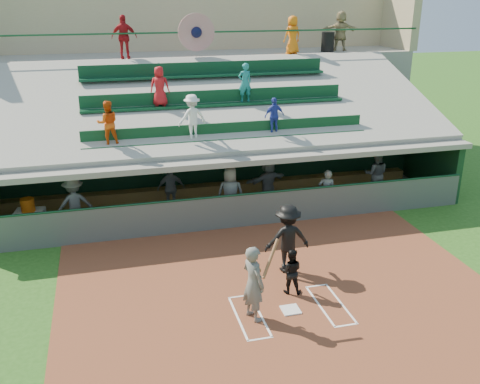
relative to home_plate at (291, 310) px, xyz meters
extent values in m
plane|color=#245116|center=(0.00, 0.00, -0.04)|extent=(100.00, 100.00, 0.00)
cube|color=brown|center=(0.00, 0.50, -0.03)|extent=(11.00, 9.00, 0.02)
cube|color=white|center=(0.00, 0.00, 0.00)|extent=(0.43, 0.43, 0.03)
cube|color=white|center=(-0.75, 0.00, -0.01)|extent=(0.05, 1.80, 0.01)
cube|color=white|center=(0.75, 0.00, -0.01)|extent=(0.05, 1.80, 0.01)
cube|color=white|center=(-1.30, 0.00, -0.01)|extent=(0.05, 1.80, 0.01)
cube|color=white|center=(1.30, 0.00, -0.01)|extent=(0.05, 1.80, 0.01)
cube|color=silver|center=(-1.02, 0.90, -0.01)|extent=(0.60, 0.05, 0.01)
cube|color=white|center=(1.02, 0.90, -0.01)|extent=(0.60, 0.05, 0.01)
cube|color=white|center=(-1.02, -0.90, -0.01)|extent=(0.60, 0.05, 0.01)
cube|color=white|center=(1.02, -0.90, -0.01)|extent=(0.60, 0.05, 0.01)
cube|color=gray|center=(0.00, 6.75, -0.02)|extent=(16.00, 3.50, 0.04)
cube|color=gray|center=(0.00, 13.50, 2.26)|extent=(20.00, 3.00, 4.60)
cube|color=#525852|center=(0.00, 5.00, 0.52)|extent=(16.00, 0.06, 1.10)
cylinder|color=#133D24|center=(0.00, 5.00, 1.09)|extent=(16.00, 0.08, 0.08)
cube|color=black|center=(0.00, 8.50, 1.07)|extent=(16.00, 0.25, 2.20)
cube|color=#103219|center=(8.00, 6.75, 1.07)|extent=(0.25, 3.50, 2.20)
cube|color=gray|center=(0.00, 6.75, 2.17)|extent=(16.40, 3.90, 0.18)
cube|color=gray|center=(0.00, 10.25, 1.12)|extent=(16.40, 3.50, 2.30)
cube|color=gray|center=(0.00, 11.90, 2.26)|extent=(16.40, 0.30, 4.60)
cube|color=gray|center=(0.00, 8.60, 3.42)|extent=(16.40, 6.51, 2.37)
cube|color=#0C371B|center=(0.00, 6.20, 2.62)|extent=(9.40, 0.42, 0.08)
cube|color=#0D391D|center=(0.00, 6.40, 2.88)|extent=(9.40, 0.06, 0.45)
cube|color=#0D391F|center=(0.00, 8.10, 3.37)|extent=(9.40, 0.42, 0.08)
cube|color=#0D3B20|center=(0.00, 8.30, 3.62)|extent=(9.40, 0.06, 0.45)
cube|color=#0C3721|center=(0.00, 10.00, 4.12)|extent=(9.40, 0.42, 0.08)
cube|color=#0C351E|center=(0.00, 10.20, 4.38)|extent=(9.40, 0.06, 0.45)
imported|color=#D34A0C|center=(-3.83, 6.30, 3.34)|extent=(0.69, 0.56, 1.37)
imported|color=white|center=(-1.20, 6.30, 3.38)|extent=(1.03, 0.75, 1.44)
imported|color=#2838A1|center=(1.54, 6.30, 3.26)|extent=(0.75, 0.42, 1.22)
imported|color=#B01419|center=(-1.99, 8.20, 4.08)|extent=(0.73, 0.55, 1.35)
imported|color=#1B7D7D|center=(1.04, 8.20, 4.09)|extent=(0.53, 0.38, 1.36)
cylinder|color=#154424|center=(0.00, 12.00, 5.56)|extent=(20.00, 0.07, 0.07)
cylinder|color=#AE181B|center=(0.00, 11.98, 5.56)|extent=(1.50, 0.06, 1.50)
sphere|color=#0C0F33|center=(0.00, 11.95, 5.56)|extent=(0.44, 0.44, 0.44)
cube|color=tan|center=(0.00, 15.00, 6.16)|extent=(20.00, 0.40, 3.20)
cube|color=tan|center=(10.00, 13.50, 6.16)|extent=(0.40, 3.00, 3.20)
imported|color=#51544F|center=(-0.95, -0.07, 0.90)|extent=(0.66, 0.79, 1.84)
cylinder|color=brown|center=(-0.60, -0.22, 1.57)|extent=(0.56, 0.54, 0.75)
sphere|color=olive|center=(-0.82, -0.07, 1.22)|extent=(0.10, 0.10, 0.10)
imported|color=black|center=(0.26, 0.79, 0.58)|extent=(0.70, 0.62, 1.19)
imported|color=black|center=(0.55, 1.90, 0.94)|extent=(1.24, 0.73, 1.90)
cube|color=olive|center=(-0.16, 7.89, 0.23)|extent=(15.09, 0.69, 0.45)
cube|color=white|center=(-6.44, 6.16, 0.38)|extent=(0.94, 0.76, 0.75)
cylinder|color=#CD560C|center=(-6.44, 6.08, 0.96)|extent=(0.42, 0.42, 0.42)
imported|color=#585B56|center=(-5.07, 6.04, 0.88)|extent=(1.24, 0.87, 1.76)
imported|color=#5A5D58|center=(-1.91, 6.93, 0.80)|extent=(0.94, 0.40, 1.59)
imported|color=#5F625C|center=(-0.11, 5.68, 0.90)|extent=(0.98, 0.75, 1.79)
imported|color=#5D605A|center=(1.45, 6.57, 0.86)|extent=(1.67, 0.99, 1.72)
imported|color=#545651|center=(3.12, 5.29, 0.79)|extent=(0.66, 0.54, 1.57)
imported|color=#565853|center=(5.50, 6.34, 0.89)|extent=(1.05, 0.96, 1.76)
cylinder|color=black|center=(6.09, 12.73, 4.99)|extent=(0.57, 0.57, 0.86)
imported|color=#AC1319|center=(-2.87, 12.17, 5.42)|extent=(1.06, 0.57, 1.71)
imported|color=orange|center=(4.22, 12.22, 5.36)|extent=(0.88, 0.68, 1.60)
imported|color=tan|center=(6.82, 13.03, 5.44)|extent=(1.70, 1.05, 1.75)
camera|label=1|loc=(-3.90, -10.30, 7.14)|focal=40.00mm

